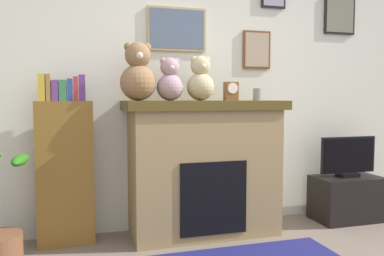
{
  "coord_description": "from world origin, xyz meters",
  "views": [
    {
      "loc": [
        -1.1,
        -1.67,
        1.24
      ],
      "look_at": [
        -0.12,
        1.67,
        0.97
      ],
      "focal_mm": 36.89,
      "sensor_mm": 36.0,
      "label": 1
    }
  ],
  "objects_px": {
    "bookshelf": "(65,166)",
    "teddy_bear_tan": "(170,81)",
    "teddy_bear_brown": "(200,81)",
    "candle_jar": "(257,94)",
    "teddy_bear_cream": "(138,74)",
    "tv_stand": "(347,198)",
    "television": "(348,157)",
    "fireplace": "(204,167)",
    "mantel_clock": "(231,91)"
  },
  "relations": [
    {
      "from": "bookshelf",
      "to": "tv_stand",
      "type": "height_order",
      "value": "bookshelf"
    },
    {
      "from": "fireplace",
      "to": "teddy_bear_cream",
      "type": "xyz_separation_m",
      "value": [
        -0.59,
        -0.02,
        0.82
      ]
    },
    {
      "from": "bookshelf",
      "to": "candle_jar",
      "type": "height_order",
      "value": "bookshelf"
    },
    {
      "from": "mantel_clock",
      "to": "bookshelf",
      "type": "bearing_deg",
      "value": 176.41
    },
    {
      "from": "teddy_bear_cream",
      "to": "teddy_bear_tan",
      "type": "height_order",
      "value": "teddy_bear_cream"
    },
    {
      "from": "bookshelf",
      "to": "tv_stand",
      "type": "xyz_separation_m",
      "value": [
        2.7,
        -0.1,
        -0.44
      ]
    },
    {
      "from": "candle_jar",
      "to": "teddy_bear_cream",
      "type": "xyz_separation_m",
      "value": [
        -1.1,
        -0.0,
        0.16
      ]
    },
    {
      "from": "bookshelf",
      "to": "teddy_bear_tan",
      "type": "bearing_deg",
      "value": -5.82
    },
    {
      "from": "bookshelf",
      "to": "mantel_clock",
      "type": "xyz_separation_m",
      "value": [
        1.44,
        -0.09,
        0.63
      ]
    },
    {
      "from": "teddy_bear_cream",
      "to": "teddy_bear_tan",
      "type": "bearing_deg",
      "value": 0.03
    },
    {
      "from": "teddy_bear_tan",
      "to": "mantel_clock",
      "type": "bearing_deg",
      "value": -0.09
    },
    {
      "from": "candle_jar",
      "to": "teddy_bear_tan",
      "type": "distance_m",
      "value": 0.83
    },
    {
      "from": "television",
      "to": "teddy_bear_tan",
      "type": "xyz_separation_m",
      "value": [
        -1.83,
        0.01,
        0.74
      ]
    },
    {
      "from": "teddy_bear_cream",
      "to": "fireplace",
      "type": "bearing_deg",
      "value": 1.78
    },
    {
      "from": "television",
      "to": "candle_jar",
      "type": "bearing_deg",
      "value": 179.28
    },
    {
      "from": "tv_stand",
      "to": "television",
      "type": "distance_m",
      "value": 0.42
    },
    {
      "from": "teddy_bear_brown",
      "to": "bookshelf",
      "type": "bearing_deg",
      "value": 175.56
    },
    {
      "from": "fireplace",
      "to": "candle_jar",
      "type": "relative_size",
      "value": 12.68
    },
    {
      "from": "candle_jar",
      "to": "teddy_bear_cream",
      "type": "distance_m",
      "value": 1.11
    },
    {
      "from": "teddy_bear_cream",
      "to": "teddy_bear_tan",
      "type": "relative_size",
      "value": 1.32
    },
    {
      "from": "mantel_clock",
      "to": "teddy_bear_cream",
      "type": "xyz_separation_m",
      "value": [
        -0.84,
        0.0,
        0.14
      ]
    },
    {
      "from": "bookshelf",
      "to": "television",
      "type": "xyz_separation_m",
      "value": [
        2.7,
        -0.1,
        -0.03
      ]
    },
    {
      "from": "teddy_bear_tan",
      "to": "fireplace",
      "type": "bearing_deg",
      "value": 3.3
    },
    {
      "from": "tv_stand",
      "to": "candle_jar",
      "type": "height_order",
      "value": "candle_jar"
    },
    {
      "from": "teddy_bear_cream",
      "to": "teddy_bear_brown",
      "type": "distance_m",
      "value": 0.55
    },
    {
      "from": "bookshelf",
      "to": "teddy_bear_brown",
      "type": "relative_size",
      "value": 3.63
    },
    {
      "from": "television",
      "to": "candle_jar",
      "type": "xyz_separation_m",
      "value": [
        -1.0,
        0.01,
        0.63
      ]
    },
    {
      "from": "mantel_clock",
      "to": "teddy_bear_tan",
      "type": "xyz_separation_m",
      "value": [
        -0.56,
        0.0,
        0.08
      ]
    },
    {
      "from": "television",
      "to": "teddy_bear_tan",
      "type": "bearing_deg",
      "value": 179.62
    },
    {
      "from": "fireplace",
      "to": "mantel_clock",
      "type": "xyz_separation_m",
      "value": [
        0.25,
        -0.02,
        0.68
      ]
    },
    {
      "from": "teddy_bear_tan",
      "to": "teddy_bear_brown",
      "type": "relative_size",
      "value": 0.94
    },
    {
      "from": "teddy_bear_brown",
      "to": "teddy_bear_tan",
      "type": "bearing_deg",
      "value": 179.99
    },
    {
      "from": "candle_jar",
      "to": "teddy_bear_cream",
      "type": "height_order",
      "value": "teddy_bear_cream"
    },
    {
      "from": "bookshelf",
      "to": "teddy_bear_tan",
      "type": "relative_size",
      "value": 3.85
    },
    {
      "from": "tv_stand",
      "to": "teddy_bear_brown",
      "type": "height_order",
      "value": "teddy_bear_brown"
    },
    {
      "from": "tv_stand",
      "to": "teddy_bear_brown",
      "type": "bearing_deg",
      "value": 179.61
    },
    {
      "from": "bookshelf",
      "to": "teddy_bear_cream",
      "type": "relative_size",
      "value": 2.91
    },
    {
      "from": "tv_stand",
      "to": "teddy_bear_cream",
      "type": "xyz_separation_m",
      "value": [
        -2.1,
        0.01,
        1.21
      ]
    },
    {
      "from": "bookshelf",
      "to": "teddy_bear_brown",
      "type": "distance_m",
      "value": 1.36
    },
    {
      "from": "tv_stand",
      "to": "teddy_bear_tan",
      "type": "xyz_separation_m",
      "value": [
        -1.83,
        0.01,
        1.15
      ]
    },
    {
      "from": "candle_jar",
      "to": "teddy_bear_brown",
      "type": "relative_size",
      "value": 0.29
    },
    {
      "from": "bookshelf",
      "to": "television",
      "type": "relative_size",
      "value": 2.33
    },
    {
      "from": "mantel_clock",
      "to": "teddy_bear_cream",
      "type": "bearing_deg",
      "value": 179.95
    },
    {
      "from": "tv_stand",
      "to": "television",
      "type": "relative_size",
      "value": 1.09
    },
    {
      "from": "candle_jar",
      "to": "tv_stand",
      "type": "bearing_deg",
      "value": -0.63
    },
    {
      "from": "mantel_clock",
      "to": "teddy_bear_brown",
      "type": "relative_size",
      "value": 0.43
    },
    {
      "from": "television",
      "to": "teddy_bear_cream",
      "type": "bearing_deg",
      "value": 179.68
    },
    {
      "from": "teddy_bear_cream",
      "to": "teddy_bear_brown",
      "type": "xyz_separation_m",
      "value": [
        0.55,
        0.0,
        -0.04
      ]
    },
    {
      "from": "tv_stand",
      "to": "mantel_clock",
      "type": "relative_size",
      "value": 3.99
    },
    {
      "from": "bookshelf",
      "to": "candle_jar",
      "type": "bearing_deg",
      "value": -2.99
    }
  ]
}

